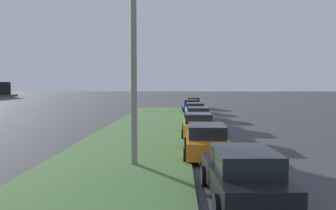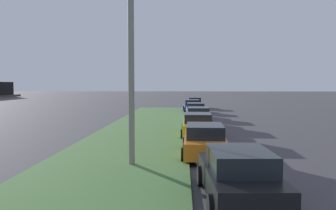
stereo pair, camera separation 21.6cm
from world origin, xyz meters
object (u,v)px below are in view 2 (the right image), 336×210
object	(u,v)px
parked_car_black	(238,175)
parked_car_blue	(192,106)
parked_car_orange	(205,141)
parked_car_white	(195,111)
parked_car_green	(195,103)
parked_car_silver	(198,117)
parked_car_yellow	(198,125)
streetlight	(140,55)

from	to	relation	value
parked_car_black	parked_car_blue	distance (m)	29.55
parked_car_orange	parked_car_white	world-z (taller)	same
parked_car_blue	parked_car_green	xyz separation A→B (m)	(6.75, -0.60, 0.00)
parked_car_blue	parked_car_silver	bearing A→B (deg)	179.15
parked_car_yellow	parked_car_blue	bearing A→B (deg)	0.91
parked_car_blue	streetlight	distance (m)	26.34
parked_car_black	parked_car_white	distance (m)	22.79
parked_car_green	parked_car_white	bearing A→B (deg)	-179.54
parked_car_blue	parked_car_yellow	bearing A→B (deg)	178.10
parked_car_green	streetlight	distance (m)	33.06
parked_car_silver	parked_car_white	distance (m)	6.09
parked_car_silver	parked_car_green	distance (m)	19.60
parked_car_silver	streetlight	bearing A→B (deg)	168.59
parked_car_white	parked_car_green	distance (m)	13.51
parked_car_white	parked_car_green	bearing A→B (deg)	-1.49
parked_car_green	streetlight	size ratio (longest dim) A/B	0.58
streetlight	parked_car_yellow	bearing A→B (deg)	-18.49
parked_car_yellow	streetlight	size ratio (longest dim) A/B	0.58
parked_car_orange	parked_car_blue	bearing A→B (deg)	1.40
parked_car_black	parked_car_orange	size ratio (longest dim) A/B	1.01
parked_car_yellow	parked_car_green	bearing A→B (deg)	-0.37
parked_car_silver	streetlight	distance (m)	13.89
parked_car_yellow	parked_car_silver	xyz separation A→B (m)	(5.40, -0.27, 0.00)
parked_car_orange	parked_car_silver	world-z (taller)	same
parked_car_black	parked_car_green	xyz separation A→B (m)	(36.29, -0.08, 0.00)
parked_car_black	parked_car_orange	bearing A→B (deg)	3.01
parked_car_orange	parked_car_blue	distance (m)	23.93
parked_car_white	parked_car_orange	bearing A→B (deg)	179.63
parked_car_green	parked_car_orange	bearing A→B (deg)	-178.91
parked_car_orange	parked_car_white	xyz separation A→B (m)	(17.17, -0.22, 0.00)
parked_car_orange	parked_car_green	distance (m)	30.68
parked_car_black	parked_car_silver	distance (m)	16.70
parked_car_black	parked_car_green	bearing A→B (deg)	-2.97
parked_car_orange	parked_car_yellow	distance (m)	5.69
parked_car_blue	streetlight	size ratio (longest dim) A/B	0.58
parked_car_yellow	parked_car_black	bearing A→B (deg)	-175.46
parked_car_black	parked_car_yellow	xyz separation A→B (m)	(11.30, 0.64, 0.00)
parked_car_black	parked_car_silver	xyz separation A→B (m)	(16.70, 0.37, 0.00)
parked_car_silver	parked_car_white	size ratio (longest dim) A/B	1.00
parked_car_silver	parked_car_green	xyz separation A→B (m)	(19.59, -0.45, 0.00)
parked_car_black	parked_car_green	world-z (taller)	same
parked_car_white	streetlight	distance (m)	19.74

